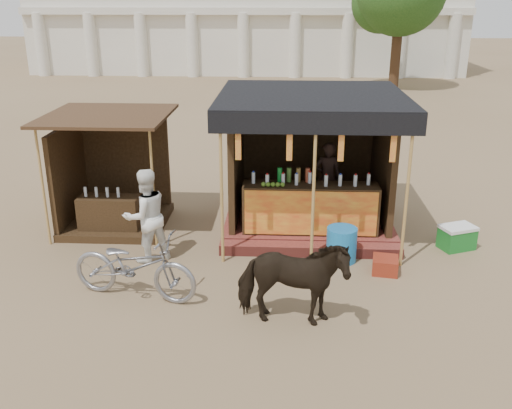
{
  "coord_description": "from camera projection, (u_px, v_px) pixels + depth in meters",
  "views": [
    {
      "loc": [
        0.48,
        -7.8,
        4.57
      ],
      "look_at": [
        0.0,
        1.6,
        1.1
      ],
      "focal_mm": 40.0,
      "sensor_mm": 36.0,
      "label": 1
    }
  ],
  "objects": [
    {
      "name": "bystander",
      "position": [
        146.0,
        216.0,
        10.17
      ],
      "size": [
        1.06,
        1.03,
        1.73
      ],
      "primitive_type": "imported",
      "rotation": [
        0.0,
        0.0,
        3.78
      ],
      "color": "white",
      "rests_on": "ground"
    },
    {
      "name": "ground",
      "position": [
        251.0,
        306.0,
        8.92
      ],
      "size": [
        120.0,
        120.0,
        0.0
      ],
      "primitive_type": "plane",
      "color": "#846B4C",
      "rests_on": "ground"
    },
    {
      "name": "red_crate",
      "position": [
        385.0,
        265.0,
        9.95
      ],
      "size": [
        0.5,
        0.51,
        0.27
      ],
      "primitive_type": "cube",
      "rotation": [
        0.0,
        0.0,
        -0.17
      ],
      "color": "maroon",
      "rests_on": "ground"
    },
    {
      "name": "motorbike",
      "position": [
        134.0,
        266.0,
        8.99
      ],
      "size": [
        2.21,
        1.18,
        1.1
      ],
      "primitive_type": "imported",
      "rotation": [
        0.0,
        0.0,
        1.35
      ],
      "color": "gray",
      "rests_on": "ground"
    },
    {
      "name": "main_stall",
      "position": [
        310.0,
        179.0,
        11.66
      ],
      "size": [
        3.6,
        3.61,
        2.78
      ],
      "color": "brown",
      "rests_on": "ground"
    },
    {
      "name": "cow",
      "position": [
        292.0,
        282.0,
        8.19
      ],
      "size": [
        1.67,
        0.84,
        1.37
      ],
      "primitive_type": "imported",
      "rotation": [
        0.0,
        0.0,
        1.51
      ],
      "color": "black",
      "rests_on": "ground"
    },
    {
      "name": "background_building",
      "position": [
        247.0,
        5.0,
        35.7
      ],
      "size": [
        26.0,
        7.45,
        8.18
      ],
      "color": "silver",
      "rests_on": "ground"
    },
    {
      "name": "cooler",
      "position": [
        457.0,
        237.0,
        10.86
      ],
      "size": [
        0.76,
        0.65,
        0.46
      ],
      "color": "#197426",
      "rests_on": "ground"
    },
    {
      "name": "blue_barrel",
      "position": [
        341.0,
        244.0,
        10.33
      ],
      "size": [
        0.71,
        0.71,
        0.64
      ],
      "primitive_type": "cylinder",
      "rotation": [
        0.0,
        0.0,
        -0.37
      ],
      "color": "#1976BD",
      "rests_on": "ground"
    },
    {
      "name": "secondary_stall",
      "position": [
        108.0,
        186.0,
        11.81
      ],
      "size": [
        2.4,
        2.4,
        2.38
      ],
      "color": "#3D2816",
      "rests_on": "ground"
    }
  ]
}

